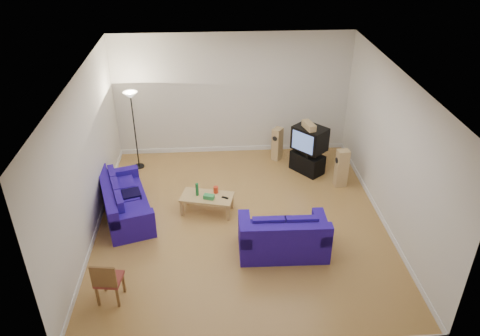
{
  "coord_description": "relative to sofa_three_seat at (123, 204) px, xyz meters",
  "views": [
    {
      "loc": [
        -0.55,
        -7.97,
        5.99
      ],
      "look_at": [
        0.0,
        0.4,
        1.1
      ],
      "focal_mm": 35.0,
      "sensor_mm": 36.0,
      "label": 1
    }
  ],
  "objects": [
    {
      "name": "television",
      "position": [
        4.31,
        1.63,
        0.6
      ],
      "size": [
        0.92,
        0.94,
        0.59
      ],
      "rotation": [
        0.0,
        0.0,
        -0.84
      ],
      "color": "black",
      "rests_on": "av_receiver"
    },
    {
      "name": "dining_chair",
      "position": [
        0.13,
        -2.52,
        0.19
      ],
      "size": [
        0.47,
        0.47,
        0.87
      ],
      "rotation": [
        0.0,
        0.0,
        -0.13
      ],
      "color": "brown",
      "rests_on": "ground"
    },
    {
      "name": "tv_stand",
      "position": [
        4.29,
        1.59,
        -0.05
      ],
      "size": [
        0.85,
        0.91,
        0.49
      ],
      "primitive_type": "cube",
      "rotation": [
        0.0,
        0.0,
        -0.91
      ],
      "color": "black",
      "rests_on": "ground"
    },
    {
      "name": "sofa_loveseat",
      "position": [
        3.24,
        -1.44,
        0.03
      ],
      "size": [
        1.7,
        0.98,
        0.84
      ],
      "rotation": [
        0.0,
        0.0,
        -0.02
      ],
      "color": "#1A067F",
      "rests_on": "ground"
    },
    {
      "name": "coffee_table",
      "position": [
        1.79,
        0.0,
        0.06
      ],
      "size": [
        1.21,
        0.81,
        0.4
      ],
      "rotation": [
        0.0,
        0.0,
        -0.24
      ],
      "color": "tan",
      "rests_on": "ground"
    },
    {
      "name": "floor_lamp",
      "position": [
        0.06,
        2.09,
        1.38
      ],
      "size": [
        0.35,
        0.35,
        2.02
      ],
      "color": "black",
      "rests_on": "ground"
    },
    {
      "name": "red_canister",
      "position": [
        1.99,
        0.14,
        0.18
      ],
      "size": [
        0.13,
        0.13,
        0.15
      ],
      "primitive_type": "cylinder",
      "rotation": [
        0.0,
        0.0,
        -0.33
      ],
      "color": "red",
      "rests_on": "coffee_table"
    },
    {
      "name": "tissue_box",
      "position": [
        1.84,
        -0.09,
        0.16
      ],
      "size": [
        0.25,
        0.19,
        0.09
      ],
      "primitive_type": "cube",
      "rotation": [
        0.0,
        0.0,
        -0.34
      ],
      "color": "green",
      "rests_on": "coffee_table"
    },
    {
      "name": "centre_speaker",
      "position": [
        4.25,
        1.57,
        0.97
      ],
      "size": [
        0.29,
        0.48,
        0.16
      ],
      "primitive_type": "cube",
      "rotation": [
        0.0,
        0.0,
        -1.31
      ],
      "color": "tan",
      "rests_on": "television"
    },
    {
      "name": "bottle",
      "position": [
        1.59,
        0.06,
        0.26
      ],
      "size": [
        0.09,
        0.09,
        0.29
      ],
      "primitive_type": "cylinder",
      "rotation": [
        0.0,
        0.0,
        -0.4
      ],
      "color": "#197233",
      "rests_on": "coffee_table"
    },
    {
      "name": "remote",
      "position": [
        2.18,
        -0.09,
        0.12
      ],
      "size": [
        0.15,
        0.11,
        0.02
      ],
      "primitive_type": "cube",
      "rotation": [
        0.0,
        0.0,
        -0.52
      ],
      "color": "black",
      "rests_on": "coffee_table"
    },
    {
      "name": "sofa_three_seat",
      "position": [
        0.0,
        0.0,
        0.0
      ],
      "size": [
        1.44,
        2.21,
        0.79
      ],
      "rotation": [
        0.0,
        0.0,
        -1.28
      ],
      "color": "#1A067F",
      "rests_on": "ground"
    },
    {
      "name": "speaker_right",
      "position": [
        4.95,
        0.88,
        0.18
      ],
      "size": [
        0.31,
        0.24,
        0.94
      ],
      "rotation": [
        0.0,
        0.0,
        -1.48
      ],
      "color": "tan",
      "rests_on": "ground"
    },
    {
      "name": "speaker_left",
      "position": [
        3.62,
        2.27,
        0.15
      ],
      "size": [
        0.32,
        0.33,
        0.88
      ],
      "rotation": [
        0.0,
        0.0,
        -0.67
      ],
      "color": "tan",
      "rests_on": "ground"
    },
    {
      "name": "room",
      "position": [
        2.5,
        -0.43,
        1.25
      ],
      "size": [
        6.01,
        6.51,
        3.21
      ],
      "color": "brown",
      "rests_on": "ground"
    },
    {
      "name": "av_receiver",
      "position": [
        4.3,
        1.61,
        0.25
      ],
      "size": [
        0.54,
        0.57,
        0.11
      ],
      "primitive_type": "cube",
      "rotation": [
        0.0,
        0.0,
        -1.09
      ],
      "color": "black",
      "rests_on": "tv_stand"
    }
  ]
}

